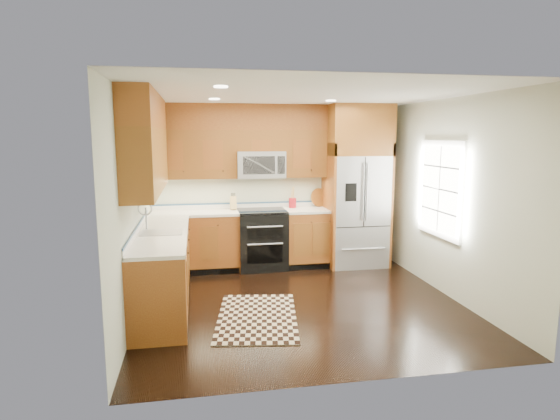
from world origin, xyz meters
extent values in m
plane|color=black|center=(0.00, 0.00, 0.00)|extent=(4.00, 4.00, 0.00)
cube|color=beige|center=(0.00, 2.00, 1.30)|extent=(4.00, 0.02, 2.60)
cube|color=beige|center=(-2.00, 0.00, 1.30)|extent=(0.02, 4.00, 2.60)
cube|color=beige|center=(2.00, 0.00, 1.30)|extent=(0.02, 4.00, 2.60)
cube|color=white|center=(1.98, 0.20, 1.40)|extent=(0.04, 1.10, 1.30)
cube|color=white|center=(1.97, 0.20, 1.40)|extent=(0.02, 0.95, 1.15)
cube|color=#92591C|center=(-1.31, 1.70, 0.45)|extent=(1.37, 0.60, 0.90)
cube|color=#92591C|center=(0.49, 1.70, 0.45)|extent=(0.72, 0.60, 0.90)
cube|color=#92591C|center=(-1.70, 0.20, 0.45)|extent=(0.60, 2.40, 0.90)
cube|color=white|center=(-0.57, 1.70, 0.92)|extent=(2.85, 0.62, 0.04)
cube|color=white|center=(-1.70, 0.20, 0.92)|extent=(0.62, 2.40, 0.04)
cube|color=brown|center=(-0.57, 1.83, 1.83)|extent=(2.85, 0.33, 0.75)
cube|color=brown|center=(-1.83, 0.20, 1.83)|extent=(0.33, 2.40, 0.75)
cube|color=#92591C|center=(-0.57, 1.83, 2.40)|extent=(2.85, 0.33, 0.40)
cube|color=#92591C|center=(-1.83, 0.20, 2.40)|extent=(0.33, 2.40, 0.40)
cube|color=black|center=(-0.25, 1.67, 0.46)|extent=(0.76, 0.64, 0.92)
cube|color=black|center=(-0.25, 1.67, 0.94)|extent=(0.76, 0.60, 0.02)
cube|color=black|center=(-0.25, 1.35, 0.62)|extent=(0.55, 0.01, 0.18)
cube|color=black|center=(-0.25, 1.35, 0.30)|extent=(0.55, 0.01, 0.28)
cylinder|color=#B2B2B7|center=(-0.25, 1.33, 0.74)|extent=(0.55, 0.02, 0.02)
cylinder|color=#B2B2B7|center=(-0.25, 1.33, 0.47)|extent=(0.55, 0.02, 0.02)
cube|color=#B2B2B7|center=(-0.25, 1.80, 1.66)|extent=(0.76, 0.40, 0.42)
cube|color=black|center=(-0.30, 1.60, 1.66)|extent=(0.50, 0.01, 0.28)
cube|color=#B2B2B7|center=(1.30, 1.63, 0.90)|extent=(0.90, 0.74, 1.80)
cube|color=black|center=(1.30, 1.26, 1.25)|extent=(0.01, 0.01, 1.08)
cube|color=black|center=(1.08, 1.25, 1.25)|extent=(0.18, 0.01, 0.28)
cube|color=#92591C|center=(0.83, 1.63, 1.00)|extent=(0.04, 0.74, 2.00)
cube|color=#92591C|center=(1.77, 1.63, 1.00)|extent=(0.04, 0.74, 2.00)
cube|color=brown|center=(1.30, 1.63, 2.20)|extent=(0.98, 0.74, 0.80)
cube|color=#B2B2B7|center=(-1.70, 0.20, 0.95)|extent=(0.50, 0.42, 0.02)
cylinder|color=#B2B2B7|center=(-1.90, 0.42, 1.08)|extent=(0.02, 0.02, 0.28)
torus|color=#B2B2B7|center=(-1.90, 0.34, 1.22)|extent=(0.18, 0.02, 0.18)
cube|color=black|center=(-0.61, -0.40, 0.01)|extent=(1.13, 1.64, 0.01)
cube|color=tan|center=(-0.69, 1.83, 1.05)|extent=(0.10, 0.14, 0.21)
cylinder|color=maroon|center=(0.29, 1.85, 1.02)|extent=(0.15, 0.15, 0.16)
cylinder|color=brown|center=(0.75, 1.91, 0.95)|extent=(0.39, 0.39, 0.02)
camera|label=1|loc=(-1.27, -5.59, 2.11)|focal=30.00mm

